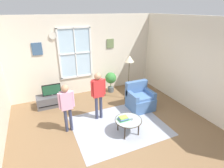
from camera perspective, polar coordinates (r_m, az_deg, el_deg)
name	(u,v)px	position (r m, az deg, el deg)	size (l,w,h in m)	color
ground_plane	(117,132)	(4.99, 1.53, -15.09)	(6.01, 6.13, 0.02)	brown
back_wall	(84,56)	(6.78, -8.89, 8.96)	(5.41, 0.17, 2.89)	beige
side_wall_right	(201,68)	(5.93, 26.68, 4.65)	(0.12, 5.53, 2.89)	beige
area_rug	(119,125)	(5.21, 2.28, -13.10)	(2.51, 2.02, 0.01)	#999EAD
tv_stand	(53,100)	(6.40, -18.31, -4.99)	(1.04, 0.48, 0.38)	#4C4C51
television	(52,90)	(6.23, -18.76, -1.75)	(0.60, 0.08, 0.40)	#4C4C4C
armchair	(140,99)	(5.94, 8.89, -4.81)	(0.76, 0.74, 0.87)	#476B9E
coffee_table	(128,121)	(4.75, 5.23, -11.58)	(0.71, 0.71, 0.41)	#99B2B7
book_stack	(123,118)	(4.70, 3.66, -10.91)	(0.27, 0.20, 0.09)	#46A550
cup	(133,118)	(4.72, 6.69, -10.82)	(0.08, 0.08, 0.10)	white
remote_near_books	(125,119)	(4.73, 4.18, -11.12)	(0.04, 0.14, 0.02)	black
person_red_shirt	(98,91)	(5.08, -4.44, -2.21)	(0.44, 0.20, 1.45)	#333851
person_pink_shirt	(67,103)	(4.71, -14.33, -5.97)	(0.41, 0.18, 1.35)	#333851
potted_plant_by_window	(111,79)	(6.94, -0.42, 1.51)	(0.43, 0.43, 0.80)	#4C565B
floor_lamp	(129,63)	(6.12, 5.54, 6.67)	(0.32, 0.32, 1.62)	black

